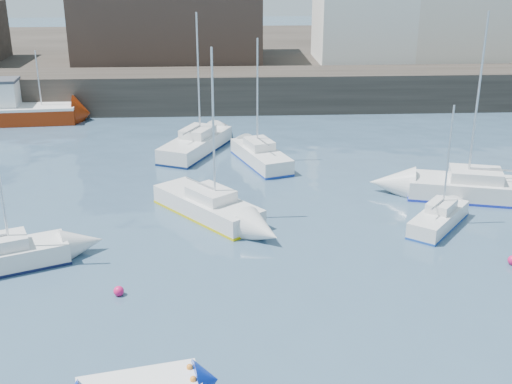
{
  "coord_description": "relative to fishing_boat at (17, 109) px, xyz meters",
  "views": [
    {
      "loc": [
        -1.53,
        -15.93,
        12.15
      ],
      "look_at": [
        0.0,
        12.0,
        1.5
      ],
      "focal_mm": 45.0,
      "sensor_mm": 36.0,
      "label": 1
    }
  ],
  "objects": [
    {
      "name": "sailboat_b",
      "position": [
        14.35,
        -18.62,
        -0.49
      ],
      "size": [
        5.55,
        6.2,
        8.14
      ],
      "color": "silver",
      "rests_on": "ground"
    },
    {
      "name": "quay_wall",
      "position": [
        16.64,
        3.52,
        0.48
      ],
      "size": [
        90.0,
        5.0,
        3.0
      ],
      "primitive_type": "cube",
      "color": "#28231E",
      "rests_on": "ground"
    },
    {
      "name": "sailboat_f",
      "position": [
        17.4,
        -10.75,
        -0.5
      ],
      "size": [
        3.57,
        5.96,
        7.38
      ],
      "color": "silver",
      "rests_on": "ground"
    },
    {
      "name": "buoy_mid",
      "position": [
        26.92,
        -24.48,
        -1.02
      ],
      "size": [
        0.41,
        0.41,
        0.41
      ],
      "primitive_type": "sphere",
      "color": "#DC155C",
      "rests_on": "ground"
    },
    {
      "name": "sailboat_h",
      "position": [
        13.45,
        -8.2,
        -0.46
      ],
      "size": [
        4.7,
        6.96,
        8.59
      ],
      "color": "silver",
      "rests_on": "ground"
    },
    {
      "name": "bldg_east_d",
      "position": [
        27.64,
        10.02,
        6.34
      ],
      "size": [
        11.14,
        11.14,
        8.95
      ],
      "color": "white",
      "rests_on": "land_strip"
    },
    {
      "name": "buoy_near",
      "position": [
        11.14,
        -26.12,
        -1.02
      ],
      "size": [
        0.39,
        0.39,
        0.39
      ],
      "primitive_type": "sphere",
      "color": "#DC155C",
      "rests_on": "ground"
    },
    {
      "name": "land_strip",
      "position": [
        16.64,
        21.52,
        0.38
      ],
      "size": [
        90.0,
        32.0,
        2.8
      ],
      "primitive_type": "cube",
      "color": "#28231E",
      "rests_on": "ground"
    },
    {
      "name": "buoy_far",
      "position": [
        18.91,
        -12.35,
        -1.02
      ],
      "size": [
        0.45,
        0.45,
        0.45
      ],
      "primitive_type": "sphere",
      "color": "#DC155C",
      "rests_on": "ground"
    },
    {
      "name": "warehouse",
      "position": [
        10.64,
        11.52,
        5.6
      ],
      "size": [
        16.4,
        10.4,
        7.6
      ],
      "color": "#3D2D26",
      "rests_on": "land_strip"
    },
    {
      "name": "sailboat_c",
      "position": [
        25.08,
        -20.57,
        -0.58
      ],
      "size": [
        3.79,
        4.25,
        5.7
      ],
      "color": "silver",
      "rests_on": "ground"
    },
    {
      "name": "fishing_boat",
      "position": [
        0.0,
        0.0,
        0.0
      ],
      "size": [
        8.16,
        3.58,
        5.27
      ],
      "color": "maroon",
      "rests_on": "ground"
    },
    {
      "name": "sailboat_d",
      "position": [
        28.37,
        -17.15,
        -0.45
      ],
      "size": [
        7.74,
        4.18,
        9.42
      ],
      "color": "silver",
      "rests_on": "ground"
    },
    {
      "name": "water",
      "position": [
        16.64,
        -31.48,
        -1.02
      ],
      "size": [
        220.0,
        220.0,
        0.0
      ],
      "primitive_type": "plane",
      "color": "#2D4760",
      "rests_on": "ground"
    }
  ]
}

